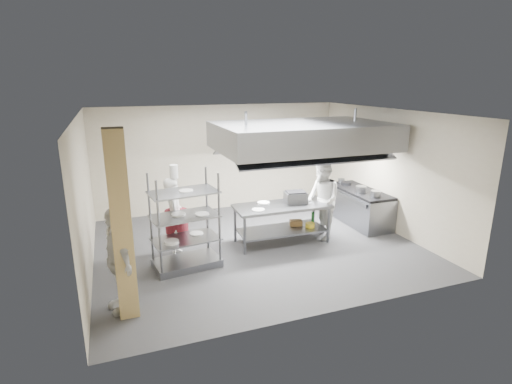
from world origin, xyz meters
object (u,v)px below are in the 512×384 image
object	(u,v)px
chef_head	(175,217)
chef_plating	(118,260)
cooking_range	(359,207)
griddle	(296,197)
island	(282,224)
chef_line	(322,200)
pass_rack	(185,221)
stockpot	(361,189)

from	to	relation	value
chef_head	chef_plating	xyz separation A→B (m)	(-1.20, -1.82, 0.02)
cooking_range	griddle	distance (m)	2.22
island	chef_line	world-z (taller)	chef_line
pass_rack	cooking_range	world-z (taller)	pass_rack
island	chef_plating	xyz separation A→B (m)	(-3.61, -1.68, 0.42)
island	griddle	size ratio (longest dim) A/B	4.47
chef_line	chef_plating	bearing A→B (deg)	-63.90
griddle	chef_line	bearing A→B (deg)	-6.87
chef_head	stockpot	size ratio (longest dim) A/B	6.64
cooking_range	chef_head	bearing A→B (deg)	-175.57
chef_plating	chef_line	bearing A→B (deg)	93.72
chef_plating	stockpot	xyz separation A→B (m)	(5.91, 1.94, 0.11)
pass_rack	chef_line	distance (m)	3.33
chef_head	chef_plating	size ratio (longest dim) A/B	0.98
chef_head	chef_line	bearing A→B (deg)	-86.93
island	chef_head	size ratio (longest dim) A/B	1.27
pass_rack	griddle	distance (m)	2.75
chef_head	stockpot	xyz separation A→B (m)	(4.71, 0.12, 0.13)
chef_head	stockpot	bearing A→B (deg)	-81.69
griddle	stockpot	distance (m)	1.93
chef_line	griddle	world-z (taller)	chef_line
pass_rack	chef_head	size ratio (longest dim) A/B	1.13
island	pass_rack	world-z (taller)	pass_rack
island	cooking_range	size ratio (longest dim) A/B	1.09
cooking_range	chef_line	bearing A→B (deg)	-157.82
griddle	cooking_range	bearing A→B (deg)	20.33
island	pass_rack	distance (m)	2.42
cooking_range	griddle	bearing A→B (deg)	-168.20
chef_line	stockpot	bearing A→B (deg)	111.72
griddle	stockpot	size ratio (longest dim) A/B	1.89
chef_line	griddle	bearing A→B (deg)	-98.42
island	chef_head	world-z (taller)	chef_head
pass_rack	chef_line	world-z (taller)	pass_rack
chef_head	chef_line	size ratio (longest dim) A/B	0.91
griddle	chef_plating	bearing A→B (deg)	-147.66
chef_plating	island	bearing A→B (deg)	99.48
cooking_range	stockpot	distance (m)	0.65
pass_rack	chef_head	world-z (taller)	pass_rack
chef_head	chef_line	distance (m)	3.41
griddle	chef_head	bearing A→B (deg)	-172.66
griddle	island	bearing A→B (deg)	-158.68
chef_head	griddle	world-z (taller)	chef_head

